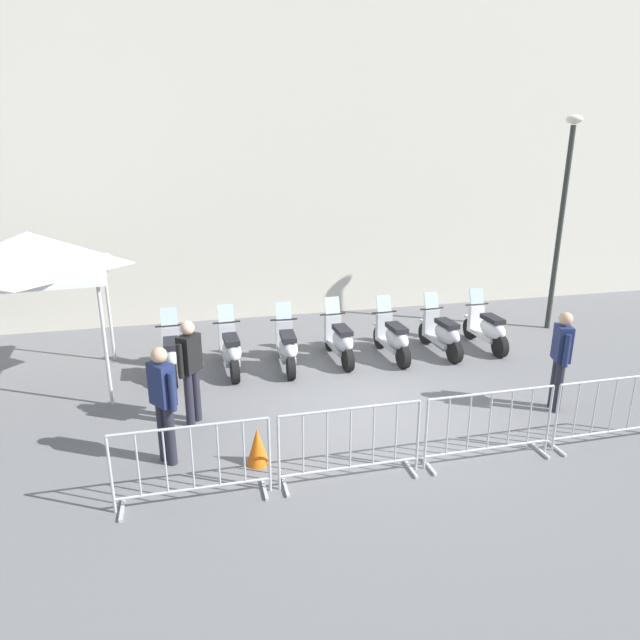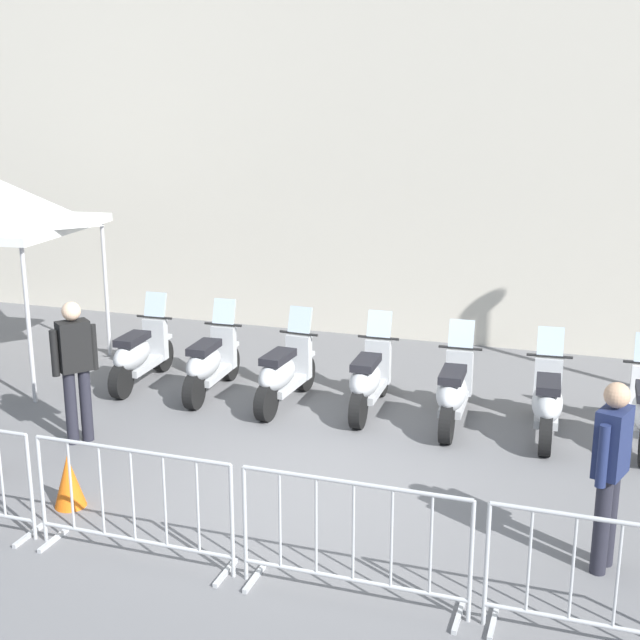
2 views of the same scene
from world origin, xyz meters
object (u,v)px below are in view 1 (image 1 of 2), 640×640
object	(u,v)px
barrier_segment_0	(193,465)
officer_mid_plaza	(163,399)
officer_by_barriers	(561,356)
barrier_segment_1	(350,445)
barrier_segment_2	(489,427)
motorcycle_2	(287,347)
motorcycle_6	(487,329)
motorcycle_4	(393,338)
motorcycle_1	(231,350)
barrier_segment_3	(612,411)
motorcycle_3	(340,341)
street_lamp	(563,202)
motorcycle_0	(172,354)
motorcycle_5	(442,334)
canopy_tent	(30,255)
officer_near_row_end	(190,366)
traffic_cone	(258,446)

from	to	relation	value
barrier_segment_0	officer_mid_plaza	bearing A→B (deg)	103.41
officer_by_barriers	barrier_segment_1	bearing A→B (deg)	-168.80
barrier_segment_2	officer_mid_plaza	bearing A→B (deg)	161.79
motorcycle_2	motorcycle_6	bearing A→B (deg)	-3.85
motorcycle_4	officer_mid_plaza	distance (m)	5.46
motorcycle_1	barrier_segment_3	world-z (taller)	motorcycle_1
motorcycle_3	street_lamp	world-z (taller)	street_lamp
motorcycle_0	barrier_segment_1	distance (m)	4.78
officer_mid_plaza	officer_by_barriers	distance (m)	6.36
motorcycle_5	barrier_segment_1	world-z (taller)	motorcycle_5
motorcycle_3	canopy_tent	xyz separation A→B (m)	(-5.56, 0.45, 2.06)
motorcycle_2	barrier_segment_0	xyz separation A→B (m)	(-2.27, -3.84, 0.07)
motorcycle_5	barrier_segment_0	distance (m)	6.68
motorcycle_1	motorcycle_2	world-z (taller)	same
motorcycle_0	barrier_segment_3	size ratio (longest dim) A/B	0.89
barrier_segment_3	officer_near_row_end	bearing A→B (deg)	155.54
motorcycle_0	barrier_segment_2	size ratio (longest dim) A/B	0.89
officer_by_barriers	traffic_cone	distance (m)	5.20
barrier_segment_3	barrier_segment_2	bearing A→B (deg)	174.91
motorcycle_2	officer_near_row_end	world-z (taller)	officer_near_row_end
barrier_segment_2	traffic_cone	xyz separation A→B (m)	(-3.12, 0.96, -0.25)
motorcycle_4	motorcycle_6	xyz separation A→B (m)	(2.25, -0.12, 0.00)
barrier_segment_2	officer_near_row_end	xyz separation A→B (m)	(-3.83, 2.48, 0.46)
canopy_tent	motorcycle_4	bearing A→B (deg)	-5.71
barrier_segment_2	officer_by_barriers	distance (m)	2.31
officer_mid_plaza	motorcycle_3	bearing A→B (deg)	37.54
officer_mid_plaza	canopy_tent	size ratio (longest dim) A/B	0.59
motorcycle_2	motorcycle_1	bearing A→B (deg)	170.42
motorcycle_0	street_lamp	size ratio (longest dim) A/B	0.35
officer_by_barriers	canopy_tent	size ratio (longest dim) A/B	0.59
barrier_segment_3	canopy_tent	xyz separation A→B (m)	(-8.24, 4.86, 1.99)
barrier_segment_0	motorcycle_5	bearing A→B (deg)	32.21
motorcycle_0	motorcycle_4	bearing A→B (deg)	-6.65
barrier_segment_2	traffic_cone	size ratio (longest dim) A/B	3.54
motorcycle_3	officer_by_barriers	distance (m)	4.25
motorcycle_2	barrier_segment_0	distance (m)	4.46
street_lamp	motorcycle_5	bearing A→B (deg)	-167.97
barrier_segment_0	officer_by_barriers	bearing A→B (deg)	5.85
motorcycle_4	motorcycle_0	bearing A→B (deg)	173.35
motorcycle_5	canopy_tent	xyz separation A→B (m)	(-7.80, 0.76, 2.06)
barrier_segment_3	officer_mid_plaza	bearing A→B (deg)	165.85
motorcycle_2	traffic_cone	world-z (taller)	motorcycle_2
barrier_segment_1	traffic_cone	distance (m)	1.36
motorcycle_0	motorcycle_5	world-z (taller)	same
barrier_segment_1	officer_mid_plaza	bearing A→B (deg)	151.53
motorcycle_1	barrier_segment_2	bearing A→B (deg)	-56.63
motorcycle_3	barrier_segment_1	distance (m)	4.28
officer_near_row_end	canopy_tent	xyz separation A→B (m)	(-2.38, 2.20, 1.53)
traffic_cone	motorcycle_2	bearing A→B (deg)	67.68
motorcycle_2	street_lamp	bearing A→B (deg)	3.83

